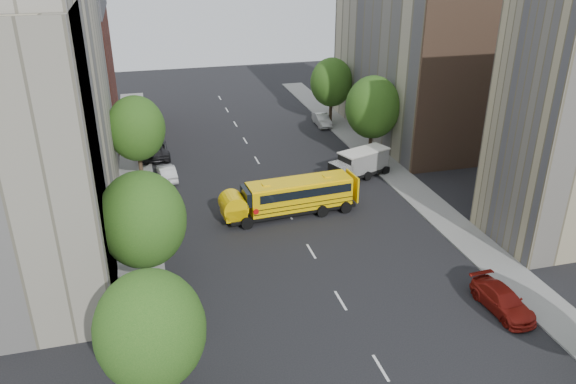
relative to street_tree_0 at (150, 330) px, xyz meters
name	(u,v)px	position (x,y,z in m)	size (l,w,h in m)	color
ground	(303,238)	(11.00, 14.00, -4.64)	(120.00, 120.00, 0.00)	black
sidewalk_left	(139,225)	(-0.50, 19.00, -4.58)	(3.00, 80.00, 0.12)	slate
sidewalk_right	(416,192)	(22.50, 19.00, -4.58)	(3.00, 80.00, 0.12)	slate
lane_markings	(271,184)	(11.00, 24.00, -4.64)	(0.15, 64.00, 0.01)	silver
building_left_cream	(23,99)	(-7.00, 20.00, 5.36)	(10.00, 26.00, 20.00)	beige
building_left_redbrick	(63,78)	(-7.00, 42.00, 1.86)	(10.00, 15.00, 13.00)	maroon
building_right_far	(415,51)	(29.00, 34.00, 4.36)	(10.00, 22.00, 18.00)	#B2A98A
building_right_sidewall	(472,74)	(29.00, 23.00, 4.36)	(10.10, 0.30, 18.00)	brown
street_tree_0	(150,330)	(0.00, 0.00, 0.00)	(4.80, 4.80, 7.41)	#38281C
street_tree_1	(142,220)	(0.00, 10.00, 0.31)	(5.12, 5.12, 7.90)	#38281C
street_tree_2	(136,129)	(0.00, 28.00, 0.19)	(4.99, 4.99, 7.71)	#38281C
street_tree_4	(373,107)	(22.00, 28.00, 0.43)	(5.25, 5.25, 8.10)	#38281C
street_tree_5	(331,82)	(22.00, 40.00, 0.06)	(4.86, 4.86, 7.51)	#38281C
school_bus	(290,196)	(11.04, 17.91, -3.03)	(10.35, 3.15, 2.88)	black
safari_truck	(360,163)	(19.11, 23.52, -3.31)	(6.21, 3.91, 2.51)	black
parked_car_0	(179,320)	(1.40, 5.79, -3.99)	(1.53, 3.79, 1.29)	silver
parked_car_1	(167,173)	(2.20, 27.49, -3.98)	(1.39, 3.99, 1.31)	silver
parked_car_2	(154,149)	(1.40, 33.66, -3.85)	(2.62, 5.69, 1.58)	black
parked_car_3	(503,300)	(19.80, 2.70, -3.97)	(1.88, 4.61, 1.34)	maroon
parked_car_5	(322,120)	(20.60, 38.92, -3.97)	(1.43, 4.09, 1.35)	#A6A7A2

